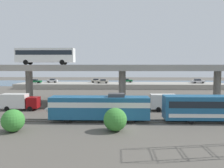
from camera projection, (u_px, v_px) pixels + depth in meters
ground_plane at (125, 129)px, 30.23m from camera, size 260.00×260.00×0.00m
rail_strip_near at (124, 122)px, 33.49m from camera, size 110.00×0.12×0.12m
rail_strip_far at (124, 120)px, 34.93m from camera, size 110.00×0.12×0.12m
train_locomotive at (95, 107)px, 34.15m from camera, size 15.63×3.04×4.18m
highway_overpass at (122, 69)px, 49.54m from camera, size 96.00×11.26×8.44m
transit_bus_on_overpass at (46, 55)px, 47.58m from camera, size 12.00×2.68×3.40m
service_truck_west at (168, 102)px, 42.00m from camera, size 6.80×2.46×3.04m
service_truck_east at (20, 101)px, 42.73m from camera, size 6.80×2.46×3.04m
pier_parking_lot at (120, 85)px, 84.96m from camera, size 74.75×13.57×1.79m
parked_car_0 at (197, 81)px, 86.49m from camera, size 4.06×1.85×1.50m
parked_car_1 at (52, 81)px, 87.17m from camera, size 4.02×1.95×1.50m
parked_car_2 at (103, 81)px, 83.43m from camera, size 4.34×1.97×1.50m
parked_car_3 at (198, 81)px, 83.42m from camera, size 4.62×1.83×1.50m
parked_car_4 at (127, 80)px, 87.71m from camera, size 4.27×1.88×1.50m
parked_car_5 at (35, 81)px, 83.59m from camera, size 4.43×1.83×1.50m
parked_car_6 at (97, 81)px, 86.74m from camera, size 4.34×1.93×1.50m
harbor_water at (120, 83)px, 107.94m from camera, size 140.00×36.00×0.01m
shrub_left at (13, 121)px, 28.71m from camera, size 2.85×2.85×2.85m
shrub_right at (115, 120)px, 29.02m from camera, size 2.97×2.97×2.97m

